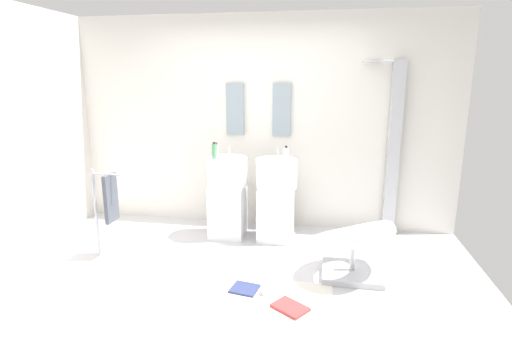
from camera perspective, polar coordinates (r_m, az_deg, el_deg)
The scene contains 16 objects.
ground_plane at distance 3.86m, azimuth -3.73°, elevation -15.99°, with size 4.80×3.60×0.04m, color silver.
rear_partition at distance 5.02m, azimuth 0.44°, elevation 6.80°, with size 4.80×0.10×2.60m, color silver.
pedestal_sink_left at distance 4.72m, azimuth -4.08°, elevation -3.41°, with size 0.47×0.47×1.05m.
pedestal_sink_right at distance 4.62m, azimuth 2.89°, elevation -3.76°, with size 0.47×0.47×1.05m.
vanity_mirror_left at distance 4.99m, azimuth -3.00°, elevation 8.69°, with size 0.22×0.03×0.63m, color #8C9EA8.
vanity_mirror_right at distance 4.89m, azimuth 3.68°, elevation 8.60°, with size 0.22×0.03×0.63m, color #8C9EA8.
shower_column at distance 4.92m, azimuth 18.90°, elevation 3.38°, with size 0.49×0.24×2.05m.
lounge_chair at distance 3.93m, azimuth 13.71°, elevation -9.80°, with size 1.10×1.10×0.65m.
towel_rack at distance 4.38m, azimuth -20.30°, elevation -3.95°, with size 0.37×0.22×0.95m.
area_rug at distance 3.61m, azimuth 2.19°, elevation -17.70°, with size 1.04×0.64×0.01m, color white.
magazine_red at distance 3.46m, azimuth 4.89°, elevation -18.88°, with size 0.28×0.19×0.03m, color #B73838.
magazine_navy at distance 3.71m, azimuth -1.64°, elevation -16.49°, with size 0.23×0.21×0.02m, color navy.
coffee_mug at distance 3.63m, azimuth 1.57°, elevation -16.65°, with size 0.09×0.09×0.08m, color white.
soap_bottle_grey at distance 4.73m, azimuth -5.65°, elevation 2.97°, with size 0.04×0.04×0.16m.
soap_bottle_clear at distance 4.56m, azimuth 4.33°, elevation 2.54°, with size 0.05×0.05×0.14m.
soap_bottle_green at distance 4.56m, azimuth -5.98°, elevation 2.79°, with size 0.06×0.06×0.19m.
Camera 1 is at (0.81, -3.27, 1.86)m, focal length 28.06 mm.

